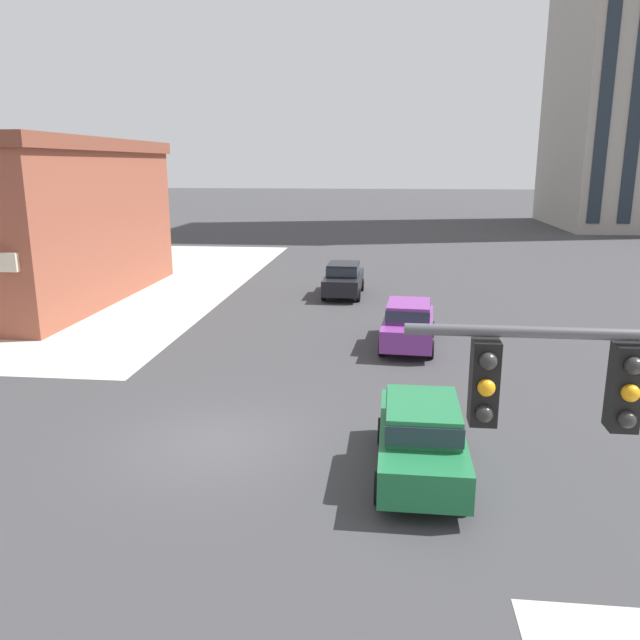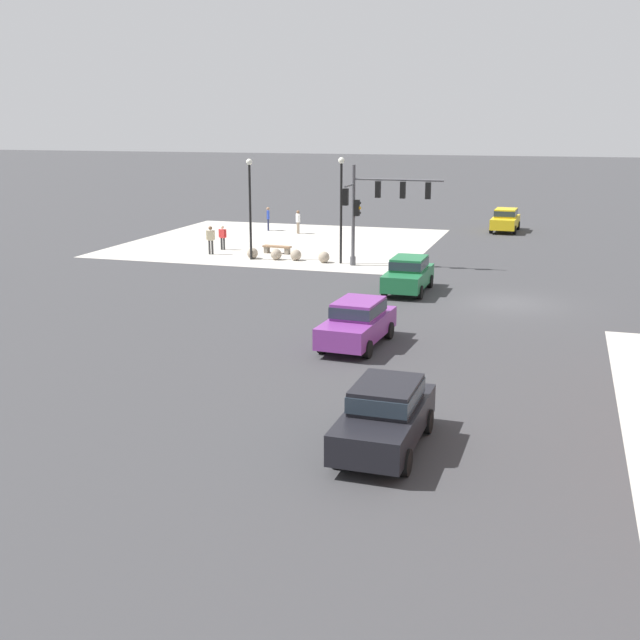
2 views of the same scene
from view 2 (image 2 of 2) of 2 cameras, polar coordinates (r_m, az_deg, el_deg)
The scene contains 18 objects.
ground_plane at distance 36.91m, azimuth 13.32°, elevation 1.19°, with size 320.00×320.00×0.00m, color #38383A.
sidewalk_corner_slab at distance 54.21m, azimuth -2.72°, elevation 5.59°, with size 20.00×19.00×0.02m, color #B7B2A8.
traffic_signal_main at distance 44.49m, azimuth 3.80°, elevation 8.33°, with size 5.17×2.09×5.66m.
bollard_sphere_curb_a at distance 46.20m, azimuth 0.28°, elevation 4.53°, with size 0.66×0.66×0.66m, color gray.
bollard_sphere_curb_b at distance 46.98m, azimuth -1.75°, elevation 4.69°, with size 0.66×0.66×0.66m, color gray.
bollard_sphere_curb_c at distance 47.25m, azimuth -3.17°, elevation 4.73°, with size 0.66×0.66×0.66m, color gray.
bollard_sphere_curb_d at distance 47.77m, azimuth -4.87°, elevation 4.80°, with size 0.66×0.66×0.66m, color gray.
bench_near_signal at distance 49.51m, azimuth -3.10°, elevation 5.15°, with size 1.83×0.63×0.49m.
pedestrian_near_bench at distance 58.23m, azimuth -1.58°, elevation 7.16°, with size 0.40×0.43×1.70m.
pedestrian_at_curb at distance 59.99m, azimuth -3.74°, elevation 7.38°, with size 0.30×0.52×1.76m.
pedestrian_walking_east at distance 51.18m, azimuth -7.00°, elevation 5.99°, with size 0.55×0.22×1.56m.
pedestrian_with_bag at distance 49.47m, azimuth -7.85°, elevation 5.84°, with size 0.52×0.30×1.75m.
street_lamp_corner_near at distance 45.54m, azimuth 1.53°, elevation 8.70°, with size 0.36×0.36×6.03m.
street_lamp_mid_sidewalk at distance 47.02m, azimuth -5.05°, elevation 8.73°, with size 0.36×0.36×5.88m.
car_main_northbound_near at distance 28.94m, azimuth 2.70°, elevation -0.08°, with size 2.11×4.51×1.68m.
car_main_southbound_near at distance 20.00m, azimuth 4.70°, elevation -6.68°, with size 1.96×4.44×1.68m.
car_cross_eastbound at distance 38.33m, azimuth 6.36°, elevation 3.36°, with size 1.92×4.42×1.68m.
car_cross_westbound at distance 61.05m, azimuth 13.16°, elevation 7.06°, with size 2.01×4.46×1.68m.
Camera 2 is at (-2.11, 35.97, 7.99)m, focal length 44.62 mm.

